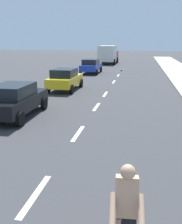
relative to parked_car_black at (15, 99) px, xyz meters
The scene contains 13 objects.
ground_plane 8.14m from the parked_car_black, 64.39° to the left, with size 160.00×160.00×0.00m, color #38383A.
lane_stripe_2 7.05m from the parked_car_black, 60.01° to the right, with size 0.16×1.80×0.01m, color white.
lane_stripe_3 4.01m from the parked_car_black, 26.81° to the right, with size 0.16×1.80×0.01m, color white.
lane_stripe_4 4.41m from the parked_car_black, 36.03° to the left, with size 0.16×1.80×0.01m, color white.
lane_stripe_5 7.11m from the parked_car_black, 60.28° to the left, with size 0.16×1.80×0.01m, color white.
lane_stripe_6 12.28m from the parked_car_black, 73.41° to the left, with size 0.16×1.80×0.01m, color white.
lane_stripe_7 16.65m from the parked_car_black, 77.85° to the left, with size 0.16×1.80×0.01m, color white.
lane_stripe_8 21.31m from the parked_car_black, 80.54° to the left, with size 0.16×1.80×0.01m, color white.
lane_stripe_9 21.14m from the parked_car_black, 80.46° to the left, with size 0.16×1.80×0.01m, color white.
parked_car_black is the anchor object (origin of this frame).
parked_car_yellow 7.14m from the parked_car_black, 86.84° to the left, with size 1.92×4.07×1.57m.
parked_car_blue 17.50m from the parked_car_black, 88.88° to the left, with size 1.99×4.25×1.57m.
delivery_truck 30.38m from the parked_car_black, 88.78° to the left, with size 2.83×6.31×2.80m.
Camera 1 is at (2.29, 1.62, 3.50)m, focal length 41.57 mm.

